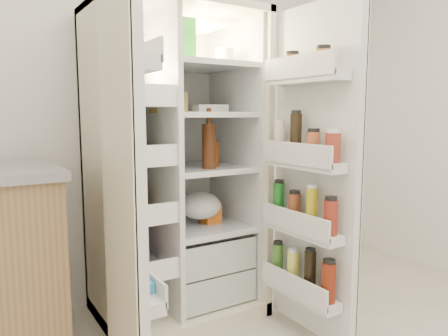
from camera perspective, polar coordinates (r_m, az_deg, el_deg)
wall_back at (r=2.88m, az=-9.50°, el=10.10°), size 4.00×0.02×2.70m
refrigerator at (r=2.59m, az=-6.66°, el=-3.02°), size 0.92×0.70×1.80m
freezer_door at (r=1.82m, az=-13.26°, el=-2.77°), size 0.15×0.40×1.72m
fridge_door at (r=2.26m, az=11.81°, el=-1.24°), size 0.17×0.58×1.72m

